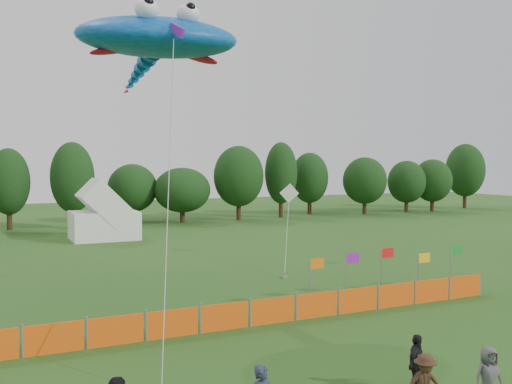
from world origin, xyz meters
name	(u,v)px	position (x,y,z in m)	size (l,w,h in m)	color
treeline	(99,183)	(1.61, 44.93, 4.18)	(104.57, 8.78, 8.36)	#382314
tent_right	(104,216)	(0.20, 34.90, 1.87)	(5.25, 4.20, 3.71)	white
barrier_fence	(272,311)	(1.45, 7.56, 0.50)	(21.90, 0.06, 1.00)	#EF540D
flag_row	(386,266)	(8.14, 9.13, 1.44)	(8.73, 0.36, 2.24)	gray
spectator_d	(416,364)	(1.94, 0.01, 0.80)	(0.93, 0.39, 1.59)	black
spectator_e	(488,377)	(2.94, -1.51, 0.78)	(0.76, 0.50, 1.57)	#4C4B50
stingray_kite	(156,41)	(-1.89, 11.74, 11.29)	(7.28, 17.45, 12.50)	blue
small_kite_white	(288,211)	(8.78, 19.63, 3.16)	(4.48, 6.47, 4.85)	white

